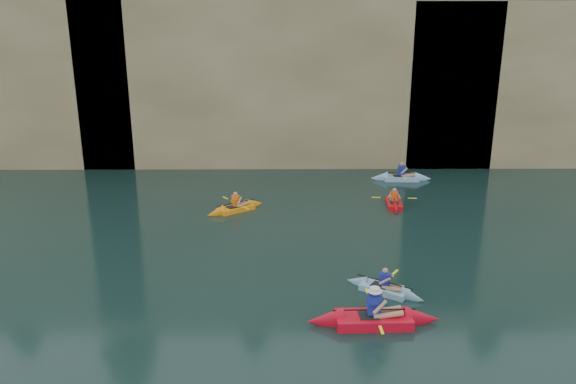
{
  "coord_description": "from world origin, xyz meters",
  "views": [
    {
      "loc": [
        1.76,
        -10.65,
        8.58
      ],
      "look_at": [
        1.91,
        7.24,
        3.0
      ],
      "focal_mm": 35.0,
      "sensor_mm": 36.0,
      "label": 1
    }
  ],
  "objects_px": {
    "kayaker_orange": "(236,208)",
    "kayaker_ltblue_near": "(384,288)",
    "main_kayaker": "(373,319)",
    "kayaker_red_far": "(394,203)"
  },
  "relations": [
    {
      "from": "kayaker_ltblue_near",
      "to": "kayaker_red_far",
      "type": "height_order",
      "value": "kayaker_ltblue_near"
    },
    {
      "from": "main_kayaker",
      "to": "kayaker_red_far",
      "type": "relative_size",
      "value": 1.34
    },
    {
      "from": "kayaker_ltblue_near",
      "to": "kayaker_orange",
      "type": "bearing_deg",
      "value": 158.11
    },
    {
      "from": "kayaker_orange",
      "to": "kayaker_ltblue_near",
      "type": "xyz_separation_m",
      "value": [
        5.49,
        -8.11,
        -0.01
      ]
    },
    {
      "from": "kayaker_red_far",
      "to": "kayaker_ltblue_near",
      "type": "bearing_deg",
      "value": 172.09
    },
    {
      "from": "kayaker_red_far",
      "to": "kayaker_orange",
      "type": "bearing_deg",
      "value": 100.44
    },
    {
      "from": "kayaker_orange",
      "to": "kayaker_red_far",
      "type": "xyz_separation_m",
      "value": [
        7.49,
        0.74,
        -0.01
      ]
    },
    {
      "from": "main_kayaker",
      "to": "kayaker_ltblue_near",
      "type": "xyz_separation_m",
      "value": [
        0.66,
        2.01,
        -0.06
      ]
    },
    {
      "from": "kayaker_orange",
      "to": "main_kayaker",
      "type": "bearing_deg",
      "value": -100.71
    },
    {
      "from": "kayaker_orange",
      "to": "kayaker_ltblue_near",
      "type": "distance_m",
      "value": 9.8
    }
  ]
}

